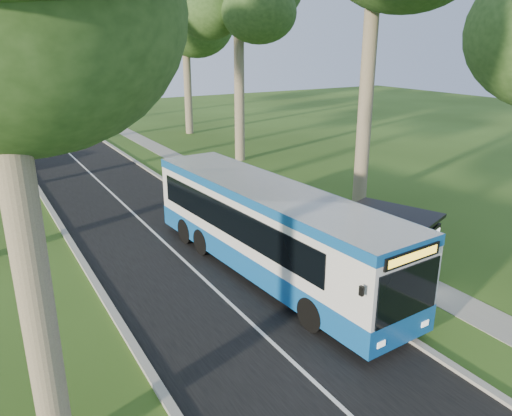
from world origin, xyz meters
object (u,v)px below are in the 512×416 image
Objects in this scene: bus_stop_sign at (327,236)px; litter_bin at (241,204)px; bus at (269,230)px; car_white at (7,157)px; bus_shelter at (404,235)px.

bus_stop_sign is 3.18× the size of litter_bin.
bus_stop_sign is at bearing -48.63° from bus.
bus reaches higher than litter_bin.
bus is at bearing -89.51° from car_white.
bus_stop_sign is (1.50, -1.49, -0.03)m from bus.
bus_stop_sign reaches higher than car_white.
bus is 2.11m from bus_stop_sign.
bus is 4.63× the size of bus_stop_sign.
bus_shelter is 0.77× the size of car_white.
bus_shelter is 3.98× the size of litter_bin.
bus is at bearing -110.21° from litter_bin.
litter_bin is (2.42, 6.57, -1.29)m from bus.
car_white is at bearing 125.41° from bus_stop_sign.
bus reaches higher than car_white.
bus_stop_sign reaches higher than litter_bin.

